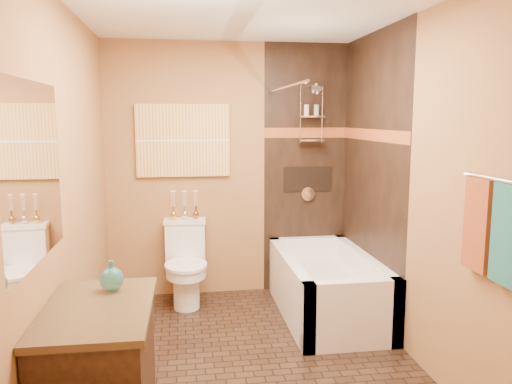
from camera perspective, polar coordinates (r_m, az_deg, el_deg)
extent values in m
plane|color=black|center=(3.88, -0.70, -18.62)|extent=(3.00, 3.00, 0.00)
cube|color=#9E6B3D|center=(3.54, -20.36, -0.47)|extent=(0.02, 3.00, 2.50)
cube|color=#9E6B3D|center=(3.84, 17.30, 0.35)|extent=(0.02, 3.00, 2.50)
cube|color=#9E6B3D|center=(4.97, -3.07, 2.49)|extent=(2.40, 0.02, 2.50)
cube|color=#9E6B3D|center=(2.05, 4.98, -6.21)|extent=(2.40, 0.02, 2.50)
plane|color=silver|center=(3.53, -0.77, 20.44)|extent=(3.00, 3.00, 0.00)
cube|color=black|center=(5.09, 5.67, 2.60)|extent=(0.85, 0.01, 2.50)
cube|color=black|center=(4.52, 13.05, 1.68)|extent=(0.01, 1.50, 2.50)
cube|color=maroon|center=(5.06, 5.76, 6.76)|extent=(0.85, 0.01, 0.10)
cube|color=maroon|center=(4.49, 13.09, 6.37)|extent=(0.01, 1.50, 0.10)
cube|color=black|center=(5.10, 5.94, 1.48)|extent=(0.50, 0.01, 0.25)
cylinder|color=silver|center=(4.95, 6.50, 12.04)|extent=(0.02, 0.26, 0.02)
cylinder|color=silver|center=(4.80, 6.96, 11.55)|extent=(0.11, 0.11, 0.09)
cylinder|color=silver|center=(5.11, 5.96, -0.22)|extent=(0.14, 0.02, 0.14)
cylinder|color=silver|center=(4.27, 3.30, 11.85)|extent=(0.03, 1.55, 0.03)
cylinder|color=silver|center=(2.89, 25.60, 1.33)|extent=(0.02, 0.55, 0.02)
cube|color=#1C5F5E|center=(2.83, 26.88, -4.43)|extent=(0.05, 0.22, 0.52)
cube|color=maroon|center=(3.04, 24.07, -3.41)|extent=(0.05, 0.22, 0.52)
cube|color=orange|center=(4.90, -8.33, 5.84)|extent=(0.90, 0.04, 0.70)
cube|color=white|center=(2.70, -24.01, 2.05)|extent=(0.01, 1.00, 0.90)
cube|color=white|center=(3.99, 11.00, -13.68)|extent=(0.80, 0.10, 0.55)
cube|color=white|center=(5.25, 5.88, -8.09)|extent=(0.80, 0.10, 0.55)
cube|color=white|center=(4.53, 3.74, -10.80)|extent=(0.10, 1.50, 0.55)
cube|color=white|center=(4.72, 12.21, -10.17)|extent=(0.10, 1.50, 0.55)
cube|color=white|center=(4.64, 8.04, -11.68)|extent=(0.64, 1.34, 0.35)
cube|color=white|center=(4.96, -8.08, -5.68)|extent=(0.39, 0.19, 0.38)
cube|color=white|center=(4.92, -8.13, -3.30)|extent=(0.41, 0.21, 0.04)
cylinder|color=white|center=(4.78, -7.95, -10.88)|extent=(0.24, 0.24, 0.38)
cylinder|color=white|center=(4.73, -8.00, -8.93)|extent=(0.37, 0.37, 0.10)
cylinder|color=white|center=(4.71, -8.01, -8.29)|extent=(0.39, 0.39, 0.03)
cube|color=black|center=(2.97, -17.42, -19.85)|extent=(0.53, 0.86, 0.76)
cube|color=black|center=(2.80, -17.58, -12.68)|extent=(0.56, 0.90, 0.04)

